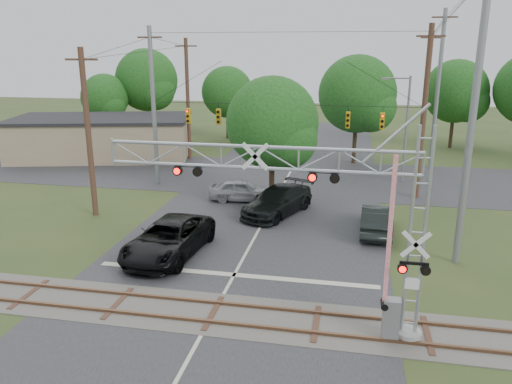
% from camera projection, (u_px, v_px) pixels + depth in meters
% --- Properties ---
extents(ground, '(160.00, 160.00, 0.00)m').
position_uv_depth(ground, '(198.00, 343.00, 17.54)').
color(ground, '#2F431E').
rests_on(ground, ground).
extents(road_main, '(14.00, 90.00, 0.02)m').
position_uv_depth(road_main, '(254.00, 239.00, 26.97)').
color(road_main, '#28282A').
rests_on(road_main, ground).
extents(road_cross, '(90.00, 12.00, 0.02)m').
position_uv_depth(road_cross, '(288.00, 176.00, 40.16)').
color(road_cross, '#28282A').
rests_on(road_cross, ground).
extents(railroad_track, '(90.00, 3.20, 0.17)m').
position_uv_depth(railroad_track, '(213.00, 313.00, 19.42)').
color(railroad_track, '#4E4A44').
rests_on(railroad_track, ground).
extents(crossing_gantry, '(11.35, 0.98, 7.64)m').
position_uv_depth(crossing_gantry, '(318.00, 207.00, 17.04)').
color(crossing_gantry, gray).
rests_on(crossing_gantry, ground).
extents(traffic_signal_span, '(19.34, 0.36, 11.50)m').
position_uv_depth(traffic_signal_span, '(294.00, 113.00, 34.66)').
color(traffic_signal_span, gray).
rests_on(traffic_signal_span, ground).
extents(pickup_black, '(3.46, 6.53, 1.75)m').
position_uv_depth(pickup_black, '(169.00, 239.00, 24.70)').
color(pickup_black, black).
rests_on(pickup_black, ground).
extents(car_dark, '(4.48, 6.34, 1.70)m').
position_uv_depth(car_dark, '(278.00, 201.00, 30.90)').
color(car_dark, black).
rests_on(car_dark, ground).
extents(sedan_silver, '(4.53, 2.21, 1.49)m').
position_uv_depth(sedan_silver, '(242.00, 190.00, 33.65)').
color(sedan_silver, '#929499').
rests_on(sedan_silver, ground).
extents(suv_dark, '(1.87, 4.89, 1.59)m').
position_uv_depth(suv_dark, '(377.00, 219.00, 27.76)').
color(suv_dark, black).
rests_on(suv_dark, ground).
extents(commercial_building, '(17.77, 12.06, 3.78)m').
position_uv_depth(commercial_building, '(103.00, 137.00, 46.99)').
color(commercial_building, gray).
rests_on(commercial_building, ground).
extents(streetlight, '(2.14, 0.22, 8.02)m').
position_uv_depth(streetlight, '(404.00, 124.00, 37.43)').
color(streetlight, gray).
rests_on(streetlight, ground).
extents(utility_poles, '(24.14, 26.95, 13.71)m').
position_uv_depth(utility_poles, '(336.00, 102.00, 36.81)').
color(utility_poles, '#42281E').
rests_on(utility_poles, ground).
extents(treeline, '(49.50, 30.02, 9.97)m').
position_uv_depth(treeline, '(309.00, 92.00, 48.54)').
color(treeline, '#352718').
rests_on(treeline, ground).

